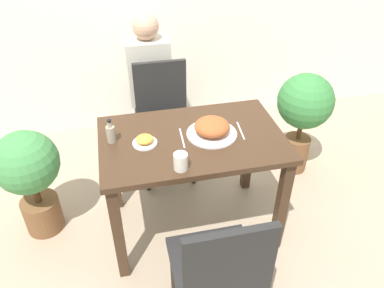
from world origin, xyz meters
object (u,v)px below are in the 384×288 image
at_px(chair_near, 220,270).
at_px(drink_cup, 181,162).
at_px(chair_far, 164,115).
at_px(sauce_bottle, 111,133).
at_px(potted_plant_right, 304,109).
at_px(potted_plant_left, 30,173).
at_px(side_plate, 145,141).
at_px(food_plate, 212,128).
at_px(person_figure, 150,86).

relative_size(chair_near, drink_cup, 9.36).
bearing_deg(chair_far, sauce_bottle, -122.09).
bearing_deg(chair_far, potted_plant_right, -13.82).
bearing_deg(drink_cup, potted_plant_left, 151.63).
distance_m(sauce_bottle, potted_plant_right, 1.48).
relative_size(side_plate, drink_cup, 1.50).
bearing_deg(side_plate, potted_plant_right, 19.41).
height_order(chair_far, side_plate, chair_far).
relative_size(side_plate, potted_plant_left, 0.19).
bearing_deg(food_plate, potted_plant_right, 27.08).
xyz_separation_m(chair_far, potted_plant_right, (1.03, -0.25, 0.06)).
distance_m(food_plate, person_figure, 1.08).
height_order(chair_near, food_plate, chair_near).
xyz_separation_m(food_plate, drink_cup, (-0.24, -0.27, 0.00)).
distance_m(drink_cup, potted_plant_right, 1.30).
relative_size(sauce_bottle, potted_plant_left, 0.20).
bearing_deg(potted_plant_left, side_plate, -16.29).
xyz_separation_m(chair_far, sauce_bottle, (-0.39, -0.62, 0.30)).
height_order(chair_far, potted_plant_left, chair_far).
bearing_deg(side_plate, drink_cup, -59.03).
distance_m(drink_cup, person_figure, 1.31).
xyz_separation_m(side_plate, potted_plant_left, (-0.71, 0.21, -0.28)).
relative_size(chair_far, potted_plant_left, 1.15).
xyz_separation_m(chair_near, chair_far, (-0.03, 1.43, 0.00)).
distance_m(sauce_bottle, person_figure, 1.05).
relative_size(chair_near, sauce_bottle, 5.71).
xyz_separation_m(side_plate, person_figure, (0.15, 1.03, -0.18)).
distance_m(side_plate, drink_cup, 0.31).
relative_size(chair_far, potted_plant_right, 1.06).
height_order(potted_plant_left, person_figure, person_figure).
xyz_separation_m(chair_near, sauce_bottle, (-0.42, 0.80, 0.30)).
relative_size(side_plate, potted_plant_right, 0.17).
relative_size(chair_far, sauce_bottle, 5.71).
bearing_deg(chair_near, chair_far, -88.59).
relative_size(potted_plant_left, potted_plant_right, 0.92).
relative_size(drink_cup, sauce_bottle, 0.61).
bearing_deg(potted_plant_left, sauce_bottle, -14.95).
height_order(food_plate, potted_plant_right, food_plate).
distance_m(side_plate, sauce_bottle, 0.20).
distance_m(side_plate, potted_plant_right, 1.33).
bearing_deg(chair_far, chair_near, -88.59).
relative_size(chair_near, side_plate, 6.23).
height_order(drink_cup, sauce_bottle, sauce_bottle).
height_order(chair_far, sauce_bottle, sauce_bottle).
relative_size(side_plate, person_figure, 0.12).
bearing_deg(chair_near, potted_plant_left, -44.66).
relative_size(food_plate, person_figure, 0.26).
xyz_separation_m(chair_near, person_figure, (-0.09, 1.77, 0.08)).
bearing_deg(food_plate, person_figure, 103.44).
bearing_deg(sauce_bottle, potted_plant_right, 14.56).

